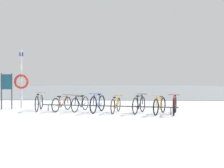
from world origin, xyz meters
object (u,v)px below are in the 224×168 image
Objects in this scene: bicycle_1 at (62,104)px; rescue_post at (21,80)px; bicycle_4 at (116,105)px; bicycle_2 at (80,104)px; bicycle_6 at (160,105)px; bicycle_7 at (175,105)px; bicycle_3 at (98,104)px; info_sign at (7,85)px; bicycle_0 at (39,102)px; bicycle_5 at (139,104)px.

rescue_post reaches higher than bicycle_1.
bicycle_2 is at bearing 165.10° from bicycle_4.
bicycle_7 is (0.61, -0.01, 0.02)m from bicycle_6.
bicycle_4 is at bearing -6.91° from bicycle_3.
rescue_post is at bearing 159.47° from bicycle_2.
rescue_post is (-2.44, 1.17, 1.09)m from bicycle_1.
rescue_post is at bearing 164.66° from bicycle_7.
bicycle_0 is at bearing -16.54° from info_sign.
bicycle_1 is 0.98× the size of bicycle_7.
bicycle_2 reaches higher than bicycle_1.
info_sign is at bearing 163.46° from bicycle_0.
info_sign is at bearing 169.07° from bicycle_5.
bicycle_0 is 1.08× the size of bicycle_4.
bicycle_3 is at bearing -20.84° from rescue_post.
bicycle_2 is 0.90× the size of info_sign.
bicycle_0 is 4.67m from bicycle_5.
rescue_post is (0.51, 0.52, 0.24)m from info_sign.
bicycle_6 is at bearing -17.02° from bicycle_5.
bicycle_3 is at bearing 170.51° from bicycle_6.
bicycle_0 is 3.67m from bicycle_4.
bicycle_0 is at bearing 169.64° from bicycle_3.
bicycle_7 is (6.06, -0.96, -0.00)m from bicycle_0.
bicycle_5 reaches higher than bicycle_2.
bicycle_2 is at bearing -20.53° from rescue_post.
bicycle_0 is 1.10× the size of bicycle_5.
bicycle_0 is 1.12m from bicycle_1.
rescue_post is (-4.15, 1.58, 1.05)m from bicycle_3.
info_sign reaches higher than bicycle_4.
rescue_post reaches higher than bicycle_6.
bicycle_3 reaches higher than bicycle_7.
bicycle_6 reaches higher than bicycle_2.
bicycle_7 is at bearing -10.82° from info_sign.
bicycle_0 reaches higher than bicycle_7.
info_sign reaches higher than bicycle_0.
bicycle_3 is (1.70, -0.41, 0.04)m from bicycle_1.
bicycle_0 is at bearing 170.06° from bicycle_6.
bicycle_3 is 4.56m from rescue_post.
bicycle_6 is at bearing -16.58° from rescue_post.
rescue_post is (-5.95, 1.76, 1.06)m from bicycle_5.
rescue_post reaches higher than bicycle_7.
info_sign is at bearing 167.61° from bicycle_1.
bicycle_0 is 1.04× the size of bicycle_3.
info_sign is (-6.46, 1.25, 0.82)m from bicycle_5.
bicycle_3 is 3.28m from bicycle_7.
bicycle_1 is at bearing 175.14° from bicycle_2.
bicycle_6 is at bearing -9.94° from bicycle_0.
bicycle_4 is at bearing -11.50° from bicycle_1.
bicycle_7 is at bearing -9.04° from bicycle_0.
bicycle_7 is at bearing -10.93° from bicycle_2.
bicycle_1 is at bearing 170.32° from bicycle_5.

